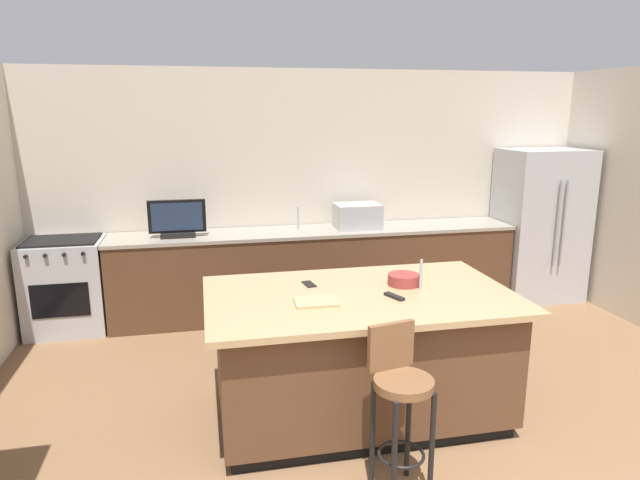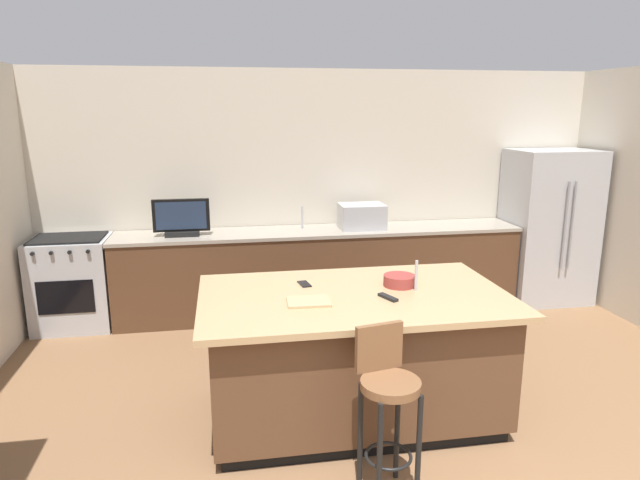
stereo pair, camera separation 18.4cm
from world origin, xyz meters
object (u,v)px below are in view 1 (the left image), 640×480
kitchen_island (359,354)px  range_oven (67,286)px  refrigerator (540,225)px  tv_monitor (177,220)px  fruit_bowl (404,280)px  cell_phone (309,284)px  tv_remote (394,296)px  bar_stool_center (400,396)px  cutting_board (316,302)px  microwave (357,216)px

kitchen_island → range_oven: range_oven is taller
refrigerator → tv_monitor: (-4.10, -0.01, 0.23)m
fruit_bowl → cell_phone: bearing=167.5°
tv_remote → range_oven: bearing=115.8°
kitchen_island → bar_stool_center: size_ratio=2.14×
cell_phone → tv_remote: bearing=-47.6°
kitchen_island → refrigerator: size_ratio=1.23×
range_oven → cell_phone: (2.11, -1.89, 0.47)m
bar_stool_center → cutting_board: size_ratio=3.53×
microwave → tv_remote: microwave is taller
range_oven → cell_phone: 2.87m
kitchen_island → tv_monitor: size_ratio=3.79×
refrigerator → cutting_board: 3.86m
cutting_board → kitchen_island: bearing=21.0°
refrigerator → fruit_bowl: 3.15m
kitchen_island → fruit_bowl: fruit_bowl is taller
kitchen_island → fruit_bowl: bearing=18.2°
bar_stool_center → cell_phone: size_ratio=6.70×
microwave → fruit_bowl: (-0.23, -2.04, -0.09)m
tv_monitor → kitchen_island: bearing=-58.2°
microwave → fruit_bowl: bearing=-96.3°
range_oven → bar_stool_center: (2.42, -3.02, 0.14)m
microwave → cutting_board: (-0.94, -2.29, -0.12)m
microwave → tv_remote: size_ratio=2.82×
range_oven → fruit_bowl: bearing=-36.2°
refrigerator → fruit_bowl: size_ratio=7.53×
refrigerator → tv_monitor: bearing=-179.9°
fruit_bowl → range_oven: bearing=143.8°
cutting_board → fruit_bowl: bearing=19.5°
tv_monitor → tv_remote: tv_monitor is taller
tv_remote → cutting_board: (-0.55, 0.01, -0.00)m
bar_stool_center → fruit_bowl: 1.11m
tv_monitor → cutting_board: (0.96, -2.24, -0.16)m
cutting_board → tv_monitor: bearing=113.3°
cell_phone → tv_remote: tv_remote is taller
tv_monitor → cell_phone: (0.99, -1.84, -0.16)m
tv_monitor → cell_phone: 2.10m
cell_phone → tv_remote: (0.52, -0.41, 0.01)m
kitchen_island → microwave: bearing=74.7°
refrigerator → bar_stool_center: size_ratio=1.74×
microwave → tv_monitor: tv_monitor is taller
kitchen_island → bar_stool_center: (-0.01, -0.86, 0.13)m
kitchen_island → cell_phone: size_ratio=14.36×
tv_remote → cutting_board: size_ratio=0.60×
kitchen_island → tv_monitor: (-1.31, 2.11, 0.63)m
kitchen_island → tv_monitor: 2.56m
tv_monitor → cell_phone: tv_monitor is taller
tv_monitor → tv_remote: 2.72m
kitchen_island → microwave: (0.59, 2.16, 0.58)m
tv_monitor → cutting_board: size_ratio=2.00×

